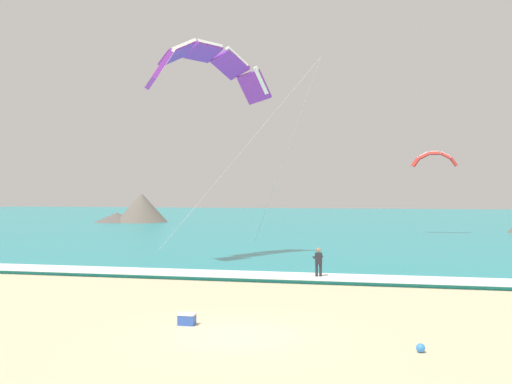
{
  "coord_description": "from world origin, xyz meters",
  "views": [
    {
      "loc": [
        4.27,
        -17.22,
        4.52
      ],
      "look_at": [
        -2.43,
        14.43,
        4.5
      ],
      "focal_mm": 39.82,
      "sensor_mm": 36.0,
      "label": 1
    }
  ],
  "objects_px": {
    "cooler_box": "(187,319)",
    "beach_ball": "(421,348)",
    "kite_primary": "(207,65)",
    "surfboard": "(319,281)",
    "kite_distant": "(435,157)",
    "kitesurfer": "(319,262)"
  },
  "relations": [
    {
      "from": "cooler_box",
      "to": "beach_ball",
      "type": "height_order",
      "value": "cooler_box"
    },
    {
      "from": "kite_primary",
      "to": "surfboard",
      "type": "bearing_deg",
      "value": -33.91
    },
    {
      "from": "beach_ball",
      "to": "kite_distant",
      "type": "bearing_deg",
      "value": 83.97
    },
    {
      "from": "kite_primary",
      "to": "kite_distant",
      "type": "bearing_deg",
      "value": 58.25
    },
    {
      "from": "kite_distant",
      "to": "beach_ball",
      "type": "bearing_deg",
      "value": -96.03
    },
    {
      "from": "surfboard",
      "to": "kitesurfer",
      "type": "distance_m",
      "value": 0.91
    },
    {
      "from": "beach_ball",
      "to": "surfboard",
      "type": "bearing_deg",
      "value": 108.52
    },
    {
      "from": "surfboard",
      "to": "kite_distant",
      "type": "distance_m",
      "value": 32.89
    },
    {
      "from": "kite_primary",
      "to": "cooler_box",
      "type": "distance_m",
      "value": 19.93
    },
    {
      "from": "kite_primary",
      "to": "beach_ball",
      "type": "height_order",
      "value": "kite_primary"
    },
    {
      "from": "surfboard",
      "to": "cooler_box",
      "type": "distance_m",
      "value": 10.92
    },
    {
      "from": "surfboard",
      "to": "beach_ball",
      "type": "bearing_deg",
      "value": -71.48
    },
    {
      "from": "surfboard",
      "to": "cooler_box",
      "type": "bearing_deg",
      "value": -108.35
    },
    {
      "from": "kitesurfer",
      "to": "kite_distant",
      "type": "relative_size",
      "value": 0.37
    },
    {
      "from": "kite_distant",
      "to": "beach_ball",
      "type": "height_order",
      "value": "kite_distant"
    },
    {
      "from": "surfboard",
      "to": "beach_ball",
      "type": "relative_size",
      "value": 5.72
    },
    {
      "from": "kitesurfer",
      "to": "cooler_box",
      "type": "xyz_separation_m",
      "value": [
        -3.43,
        -10.38,
        -0.74
      ]
    },
    {
      "from": "kitesurfer",
      "to": "kite_distant",
      "type": "bearing_deg",
      "value": 74.36
    },
    {
      "from": "kitesurfer",
      "to": "kite_distant",
      "type": "distance_m",
      "value": 32.67
    },
    {
      "from": "kitesurfer",
      "to": "cooler_box",
      "type": "relative_size",
      "value": 2.91
    },
    {
      "from": "kite_distant",
      "to": "beach_ball",
      "type": "xyz_separation_m",
      "value": [
        -4.53,
        -42.87,
        -7.83
      ]
    },
    {
      "from": "kite_distant",
      "to": "cooler_box",
      "type": "distance_m",
      "value": 43.52
    }
  ]
}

